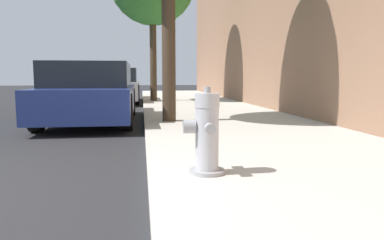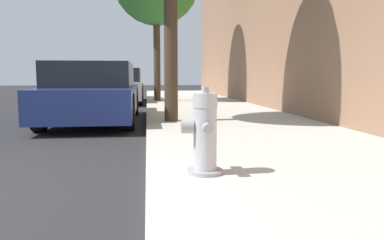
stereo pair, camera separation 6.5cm
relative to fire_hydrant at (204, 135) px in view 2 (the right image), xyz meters
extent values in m
cube|color=beige|center=(1.15, -0.35, -0.41)|extent=(3.33, 40.00, 0.12)
cylinder|color=#97979C|center=(0.01, 0.00, -0.33)|extent=(0.32, 0.32, 0.03)
cylinder|color=#B2B2B7|center=(0.01, 0.00, -0.04)|extent=(0.21, 0.21, 0.56)
cylinder|color=#B2B2B7|center=(0.01, 0.00, 0.30)|extent=(0.22, 0.22, 0.12)
cylinder|color=#97979C|center=(0.01, 0.00, 0.39)|extent=(0.06, 0.06, 0.06)
cylinder|color=#97979C|center=(0.01, -0.15, 0.07)|extent=(0.09, 0.09, 0.09)
cylinder|color=#97979C|center=(0.01, 0.15, 0.07)|extent=(0.09, 0.09, 0.09)
cylinder|color=#97979C|center=(-0.15, 0.00, 0.07)|extent=(0.11, 0.12, 0.12)
cube|color=navy|center=(-1.62, 4.97, 0.01)|extent=(1.74, 4.29, 0.58)
cube|color=black|center=(-1.62, 4.80, 0.54)|extent=(1.60, 2.36, 0.49)
cylinder|color=black|center=(-2.41, 6.30, -0.13)|extent=(0.20, 0.68, 0.68)
cylinder|color=black|center=(-0.83, 6.30, -0.13)|extent=(0.20, 0.68, 0.68)
cylinder|color=black|center=(-2.41, 3.64, -0.13)|extent=(0.20, 0.68, 0.68)
cylinder|color=black|center=(-0.83, 3.64, -0.13)|extent=(0.20, 0.68, 0.68)
cube|color=#B7B7BC|center=(-1.51, 11.05, 0.02)|extent=(1.66, 4.54, 0.60)
cube|color=black|center=(-1.51, 10.87, 0.56)|extent=(1.53, 2.50, 0.49)
cylinder|color=black|center=(-2.26, 12.46, -0.12)|extent=(0.20, 0.69, 0.69)
cylinder|color=black|center=(-0.76, 12.46, -0.12)|extent=(0.20, 0.69, 0.69)
cylinder|color=black|center=(-2.26, 9.65, -0.12)|extent=(0.20, 0.69, 0.69)
cylinder|color=black|center=(-0.76, 9.65, -0.12)|extent=(0.20, 0.69, 0.69)
cylinder|color=#423323|center=(-0.04, 4.00, 1.17)|extent=(0.26, 0.26, 3.03)
cylinder|color=#423323|center=(-0.14, 10.24, 1.23)|extent=(0.24, 0.24, 3.16)
camera|label=1|loc=(-0.56, -3.22, 0.51)|focal=35.00mm
camera|label=2|loc=(-0.50, -3.23, 0.51)|focal=35.00mm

